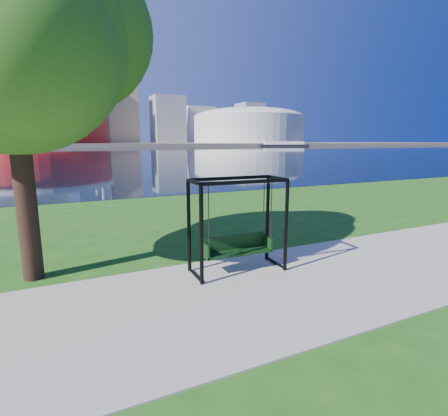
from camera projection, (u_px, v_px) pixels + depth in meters
ground at (225, 286)px, 7.01m from camera, size 900.00×900.00×0.00m
path at (237, 295)px, 6.56m from camera, size 120.00×4.00×0.03m
river at (65, 152)px, 97.20m from camera, size 900.00×180.00×0.02m
far_bank at (56, 144)px, 277.39m from camera, size 900.00×228.00×2.00m
stadium at (37, 122)px, 207.86m from camera, size 83.00×83.00×32.00m
arena at (249, 125)px, 269.65m from camera, size 84.00×84.00×26.56m
skyline at (47, 100)px, 280.90m from camera, size 392.00×66.00×96.50m
swing at (237, 227)px, 7.63m from camera, size 2.08×0.97×2.10m
park_tree at (5, 29)px, 6.53m from camera, size 5.73×5.17×7.11m
barge at (284, 144)px, 222.19m from camera, size 31.78×18.83×3.09m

